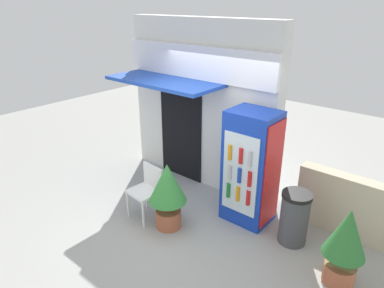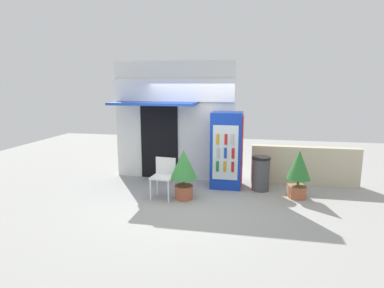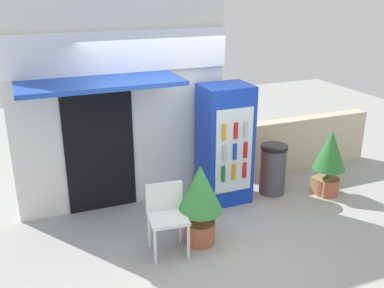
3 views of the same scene
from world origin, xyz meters
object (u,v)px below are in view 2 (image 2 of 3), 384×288
object	(u,v)px
drink_cooler	(227,150)
trash_bin	(261,173)
plastic_chair	(164,174)
cardboard_box	(296,191)
potted_plant_near_shop	(184,169)
potted_plant_curbside	(299,170)

from	to	relation	value
drink_cooler	trash_bin	world-z (taller)	drink_cooler
plastic_chair	cardboard_box	distance (m)	2.98
plastic_chair	cardboard_box	xyz separation A→B (m)	(2.90, 0.57, -0.40)
drink_cooler	potted_plant_near_shop	xyz separation A→B (m)	(-0.84, -1.00, -0.25)
drink_cooler	trash_bin	xyz separation A→B (m)	(0.82, -0.09, -0.51)
plastic_chair	trash_bin	size ratio (longest dim) A/B	1.08
potted_plant_curbside	trash_bin	bearing A→B (deg)	155.09
potted_plant_near_shop	trash_bin	xyz separation A→B (m)	(1.66, 0.91, -0.26)
plastic_chair	potted_plant_near_shop	size ratio (longest dim) A/B	0.80
potted_plant_near_shop	potted_plant_curbside	xyz separation A→B (m)	(2.46, 0.53, -0.03)
plastic_chair	potted_plant_near_shop	distance (m)	0.47
potted_plant_curbside	trash_bin	size ratio (longest dim) A/B	1.31
potted_plant_curbside	drink_cooler	bearing A→B (deg)	164.03
trash_bin	cardboard_box	world-z (taller)	trash_bin
drink_cooler	potted_plant_curbside	xyz separation A→B (m)	(1.62, -0.46, -0.28)
trash_bin	plastic_chair	bearing A→B (deg)	-157.03
drink_cooler	potted_plant_near_shop	world-z (taller)	drink_cooler
potted_plant_near_shop	drink_cooler	bearing A→B (deg)	49.83
drink_cooler	potted_plant_curbside	distance (m)	1.71
plastic_chair	potted_plant_curbside	xyz separation A→B (m)	(2.92, 0.52, 0.10)
cardboard_box	potted_plant_near_shop	bearing A→B (deg)	-166.72
plastic_chair	cardboard_box	world-z (taller)	plastic_chair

